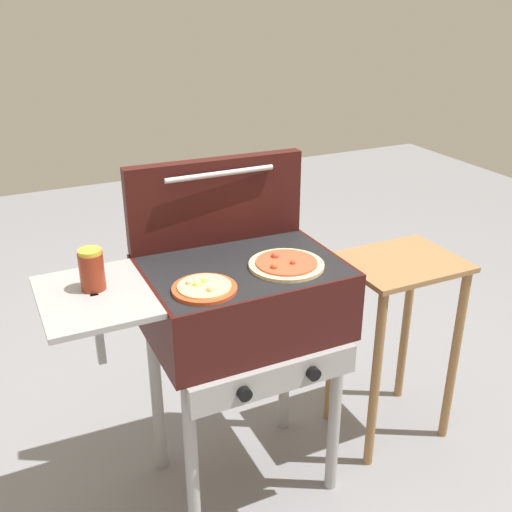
# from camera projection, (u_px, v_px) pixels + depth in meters

# --- Properties ---
(ground_plane) EXTENTS (8.00, 8.00, 0.00)m
(ground_plane) POSITION_uv_depth(u_px,v_px,m) (244.00, 475.00, 2.33)
(ground_plane) COLOR gray
(grill) EXTENTS (0.96, 0.53, 0.90)m
(grill) POSITION_uv_depth(u_px,v_px,m) (239.00, 304.00, 2.01)
(grill) COLOR #38110F
(grill) RESTS_ON ground_plane
(grill_lid_open) EXTENTS (0.63, 0.09, 0.30)m
(grill_lid_open) POSITION_uv_depth(u_px,v_px,m) (216.00, 201.00, 2.08)
(grill_lid_open) COLOR #38110F
(grill_lid_open) RESTS_ON grill
(pizza_pepperoni) EXTENTS (0.25, 0.25, 0.04)m
(pizza_pepperoni) POSITION_uv_depth(u_px,v_px,m) (286.00, 264.00, 1.95)
(pizza_pepperoni) COLOR beige
(pizza_pepperoni) RESTS_ON grill
(pizza_cheese) EXTENTS (0.20, 0.20, 0.04)m
(pizza_cheese) POSITION_uv_depth(u_px,v_px,m) (204.00, 288.00, 1.79)
(pizza_cheese) COLOR #C64723
(pizza_cheese) RESTS_ON grill
(sauce_jar) EXTENTS (0.07, 0.07, 0.13)m
(sauce_jar) POSITION_uv_depth(u_px,v_px,m) (92.00, 270.00, 1.78)
(sauce_jar) COLOR maroon
(sauce_jar) RESTS_ON grill
(prep_table) EXTENTS (0.44, 0.36, 0.79)m
(prep_table) POSITION_uv_depth(u_px,v_px,m) (396.00, 313.00, 2.37)
(prep_table) COLOR olive
(prep_table) RESTS_ON ground_plane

